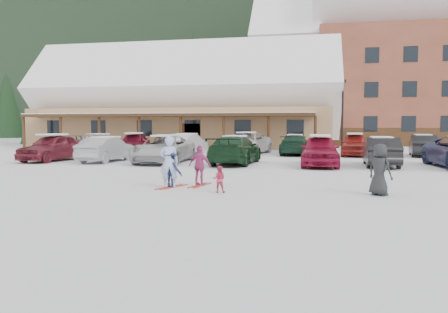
% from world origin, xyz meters
% --- Properties ---
extents(ground, '(160.00, 160.00, 0.00)m').
position_xyz_m(ground, '(0.00, 0.00, 0.00)').
color(ground, white).
rests_on(ground, ground).
extents(forested_hillside, '(300.00, 70.00, 38.00)m').
position_xyz_m(forested_hillside, '(0.00, 85.00, 19.00)').
color(forested_hillside, black).
rests_on(forested_hillside, ground).
extents(day_lodge, '(29.12, 12.50, 10.38)m').
position_xyz_m(day_lodge, '(-9.00, 27.96, 3.94)').
color(day_lodge, tan).
rests_on(day_lodge, ground).
extents(alpine_hotel, '(31.48, 14.01, 21.48)m').
position_xyz_m(alpine_hotel, '(14.27, 38.00, 8.63)').
color(alpine_hotel, brown).
rests_on(alpine_hotel, ground).
extents(lamp_post, '(0.50, 0.25, 5.81)m').
position_xyz_m(lamp_post, '(5.82, 23.87, 3.30)').
color(lamp_post, black).
rests_on(lamp_post, ground).
extents(conifer_0, '(4.40, 4.40, 10.20)m').
position_xyz_m(conifer_0, '(-26.00, 30.00, 5.69)').
color(conifer_0, black).
rests_on(conifer_0, ground).
extents(conifer_2, '(5.28, 5.28, 12.24)m').
position_xyz_m(conifer_2, '(-30.00, 42.00, 6.83)').
color(conifer_2, black).
rests_on(conifer_2, ground).
extents(conifer_3, '(3.96, 3.96, 9.18)m').
position_xyz_m(conifer_3, '(6.00, 44.00, 5.12)').
color(conifer_3, black).
rests_on(conifer_3, ground).
extents(adult_skier, '(0.72, 0.59, 1.71)m').
position_xyz_m(adult_skier, '(-1.38, 0.14, 0.85)').
color(adult_skier, '#A6C0EE').
rests_on(adult_skier, ground).
extents(toddler_red, '(0.43, 0.35, 0.83)m').
position_xyz_m(toddler_red, '(0.45, -0.58, 0.42)').
color(toddler_red, '#CB3759').
rests_on(toddler_red, ground).
extents(child_navy, '(0.92, 0.72, 1.25)m').
position_xyz_m(child_navy, '(-1.33, 0.23, 0.62)').
color(child_navy, '#161F41').
rests_on(child_navy, ground).
extents(skis_child_navy, '(0.70, 1.38, 0.03)m').
position_xyz_m(skis_child_navy, '(-1.33, 0.23, 0.01)').
color(skis_child_navy, '#AF2F19').
rests_on(skis_child_navy, ground).
extents(child_magenta, '(0.86, 0.49, 1.39)m').
position_xyz_m(child_magenta, '(-0.50, 0.78, 0.69)').
color(child_magenta, '#BB3C7C').
rests_on(child_magenta, ground).
extents(skis_child_magenta, '(0.47, 1.41, 0.03)m').
position_xyz_m(skis_child_magenta, '(-0.50, 0.78, 0.01)').
color(skis_child_magenta, '#AF2F19').
rests_on(skis_child_magenta, ground).
extents(bystander_dark, '(0.88, 0.86, 1.53)m').
position_xyz_m(bystander_dark, '(5.20, -0.19, 0.77)').
color(bystander_dark, '#232426').
rests_on(bystander_dark, ground).
extents(parked_car_0, '(2.35, 4.72, 1.55)m').
position_xyz_m(parked_car_0, '(-11.40, 9.19, 0.77)').
color(parked_car_0, maroon).
rests_on(parked_car_0, ground).
extents(parked_car_1, '(1.76, 4.35, 1.41)m').
position_xyz_m(parked_car_1, '(-8.10, 9.27, 0.70)').
color(parked_car_1, '#99999D').
rests_on(parked_car_1, ground).
extents(parked_car_2, '(2.64, 5.49, 1.51)m').
position_xyz_m(parked_car_2, '(-4.72, 9.35, 0.75)').
color(parked_car_2, '#BCBCBC').
rests_on(parked_car_2, ground).
extents(parked_car_3, '(2.42, 5.28, 1.50)m').
position_xyz_m(parked_car_3, '(-0.71, 9.20, 0.75)').
color(parked_car_3, '#13321A').
rests_on(parked_car_3, ground).
extents(parked_car_4, '(1.89, 4.62, 1.57)m').
position_xyz_m(parked_car_4, '(3.69, 8.89, 0.78)').
color(parked_car_4, maroon).
rests_on(parked_car_4, ground).
extents(parked_car_5, '(1.80, 4.53, 1.47)m').
position_xyz_m(parked_car_5, '(6.72, 9.46, 0.73)').
color(parked_car_5, black).
rests_on(parked_car_5, ground).
extents(parked_car_7, '(2.75, 5.11, 1.41)m').
position_xyz_m(parked_car_7, '(-12.57, 16.99, 0.70)').
color(parked_car_7, gray).
rests_on(parked_car_7, ground).
extents(parked_car_8, '(2.33, 4.57, 1.49)m').
position_xyz_m(parked_car_8, '(-9.61, 16.84, 0.75)').
color(parked_car_8, maroon).
rests_on(parked_car_8, ground).
extents(parked_car_9, '(2.14, 4.60, 1.46)m').
position_xyz_m(parked_car_9, '(-5.41, 16.40, 0.73)').
color(parked_car_9, silver).
rests_on(parked_car_9, ground).
extents(parked_car_10, '(3.50, 5.99, 1.56)m').
position_xyz_m(parked_car_10, '(-1.28, 17.38, 0.78)').
color(parked_car_10, silver).
rests_on(parked_car_10, ground).
extents(parked_car_11, '(2.08, 4.89, 1.41)m').
position_xyz_m(parked_car_11, '(2.19, 17.07, 0.70)').
color(parked_car_11, '#153524').
rests_on(parked_car_11, ground).
extents(parked_car_12, '(2.18, 4.59, 1.52)m').
position_xyz_m(parked_car_12, '(6.16, 16.92, 0.76)').
color(parked_car_12, maroon).
rests_on(parked_car_12, ground).
extents(parked_car_13, '(2.16, 4.53, 1.43)m').
position_xyz_m(parked_car_13, '(10.56, 17.30, 0.72)').
color(parked_car_13, black).
rests_on(parked_car_13, ground).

